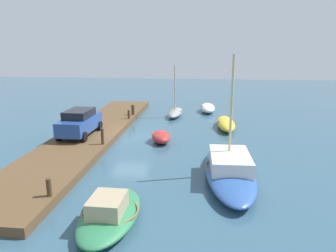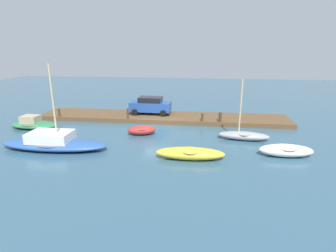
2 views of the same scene
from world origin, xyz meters
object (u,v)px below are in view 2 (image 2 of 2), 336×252
(dinghy_red, at_px, (142,130))
(mooring_post_mid_west, at_px, (202,117))
(sailboat_blue, at_px, (53,142))
(mooring_post_mid_east, at_px, (128,113))
(mooring_post_west, at_px, (220,117))
(motorboat_green, at_px, (33,124))
(rowboat_grey, at_px, (244,135))
(rowboat_yellow, at_px, (190,153))
(rowboat_white, at_px, (286,150))
(parked_car, at_px, (151,105))
(mooring_post_east, at_px, (59,113))

(dinghy_red, bearing_deg, mooring_post_mid_west, -160.27)
(sailboat_blue, relative_size, mooring_post_mid_east, 7.73)
(sailboat_blue, distance_m, mooring_post_west, 14.21)
(motorboat_green, bearing_deg, rowboat_grey, 178.37)
(rowboat_yellow, relative_size, dinghy_red, 1.79)
(sailboat_blue, xyz_separation_m, rowboat_grey, (-13.72, -3.83, -0.13))
(rowboat_white, bearing_deg, parked_car, -40.80)
(motorboat_green, relative_size, parked_car, 1.04)
(rowboat_yellow, xyz_separation_m, rowboat_white, (-6.31, -1.33, 0.01))
(rowboat_yellow, relative_size, mooring_post_west, 5.22)
(sailboat_blue, height_order, rowboat_grey, sailboat_blue)
(sailboat_blue, bearing_deg, mooring_post_east, -65.33)
(mooring_post_east, bearing_deg, mooring_post_mid_west, 180.00)
(rowboat_grey, relative_size, mooring_post_east, 6.30)
(sailboat_blue, height_order, dinghy_red, sailboat_blue)
(motorboat_green, bearing_deg, parked_car, -152.30)
(rowboat_white, distance_m, mooring_post_mid_east, 14.35)
(mooring_post_east, xyz_separation_m, parked_car, (-8.82, -2.14, 0.54))
(parked_car, bearing_deg, sailboat_blue, 62.92)
(sailboat_blue, relative_size, mooring_post_west, 8.96)
(dinghy_red, bearing_deg, mooring_post_mid_east, -71.93)
(mooring_post_mid_east, height_order, parked_car, parked_car)
(rowboat_white, relative_size, mooring_post_mid_east, 3.53)
(motorboat_green, xyz_separation_m, rowboat_white, (-20.70, 3.86, 0.01))
(rowboat_grey, xyz_separation_m, rowboat_white, (-2.35, 3.01, 0.02))
(dinghy_red, height_order, mooring_post_mid_west, mooring_post_mid_west)
(mooring_post_west, distance_m, parked_car, 7.25)
(motorboat_green, bearing_deg, rowboat_white, 170.47)
(mooring_post_west, bearing_deg, mooring_post_east, 0.00)
(rowboat_white, bearing_deg, mooring_post_mid_west, -51.79)
(mooring_post_west, bearing_deg, dinghy_red, 27.00)
(rowboat_yellow, relative_size, parked_car, 1.09)
(rowboat_grey, bearing_deg, rowboat_yellow, 52.56)
(rowboat_white, relative_size, mooring_post_mid_west, 4.84)
(rowboat_yellow, xyz_separation_m, mooring_post_mid_west, (-0.71, -7.98, 0.40))
(motorboat_green, height_order, mooring_post_mid_west, mooring_post_mid_west)
(rowboat_white, distance_m, mooring_post_east, 20.81)
(mooring_post_mid_west, xyz_separation_m, mooring_post_mid_east, (7.10, 0.00, 0.14))
(rowboat_yellow, relative_size, rowboat_white, 1.28)
(motorboat_green, relative_size, mooring_post_east, 5.77)
(dinghy_red, distance_m, mooring_post_mid_west, 6.01)
(parked_car, bearing_deg, mooring_post_mid_west, 159.24)
(rowboat_yellow, height_order, mooring_post_mid_east, mooring_post_mid_east)
(mooring_post_west, bearing_deg, rowboat_white, 120.94)
(mooring_post_east, height_order, parked_car, parked_car)
(motorboat_green, xyz_separation_m, mooring_post_east, (-0.98, -2.78, 0.41))
(rowboat_yellow, bearing_deg, mooring_post_east, -32.82)
(sailboat_blue, bearing_deg, dinghy_red, -144.59)
(rowboat_grey, xyz_separation_m, mooring_post_east, (17.37, -3.64, 0.42))
(rowboat_white, bearing_deg, rowboat_yellow, 10.00)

